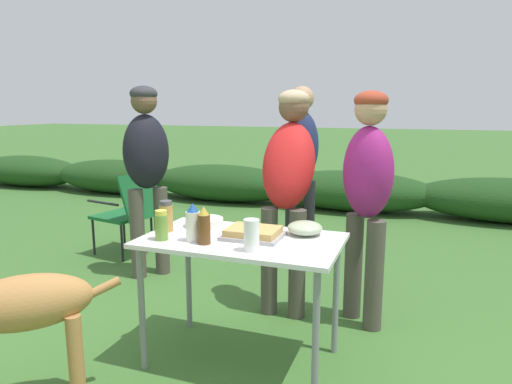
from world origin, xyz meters
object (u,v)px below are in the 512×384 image
at_px(food_tray, 253,233).
at_px(standing_person_in_gray_fleece, 147,162).
at_px(beer_bottle, 204,226).
at_px(standing_person_in_red_jacket, 301,157).
at_px(standing_person_in_olive_jacket, 288,176).
at_px(paper_cup_stack, 251,235).
at_px(mayo_bottle, 193,223).
at_px(standing_person_in_dark_puffer, 367,186).
at_px(mixing_bowl, 305,228).
at_px(relish_jar, 161,226).
at_px(plate_stack, 204,222).
at_px(spice_jar, 166,216).
at_px(folding_table, 242,251).
at_px(camp_chair_green_behind_table, 129,209).
at_px(dog, 14,312).

xyz_separation_m(food_tray, standing_person_in_gray_fleece, (-1.32, 0.97, 0.23)).
distance_m(beer_bottle, standing_person_in_red_jacket, 1.98).
xyz_separation_m(food_tray, standing_person_in_olive_jacket, (-0.01, 0.73, 0.22)).
bearing_deg(paper_cup_stack, mayo_bottle, 170.99).
height_order(mayo_bottle, standing_person_in_dark_puffer, standing_person_in_dark_puffer).
height_order(mixing_bowl, relish_jar, relish_jar).
bearing_deg(plate_stack, beer_bottle, -63.55).
xyz_separation_m(food_tray, mayo_bottle, (-0.28, -0.17, 0.07)).
height_order(food_tray, spice_jar, spice_jar).
bearing_deg(relish_jar, mayo_bottle, 12.76).
relative_size(beer_bottle, standing_person_in_dark_puffer, 0.13).
bearing_deg(relish_jar, folding_table, 24.04).
distance_m(mixing_bowl, spice_jar, 0.81).
distance_m(mixing_bowl, standing_person_in_gray_fleece, 1.79).
bearing_deg(beer_bottle, standing_person_in_olive_jacket, 78.13).
height_order(folding_table, spice_jar, spice_jar).
distance_m(mixing_bowl, camp_chair_green_behind_table, 2.44).
distance_m(mixing_bowl, standing_person_in_red_jacket, 1.69).
xyz_separation_m(food_tray, plate_stack, (-0.37, 0.14, -0.00)).
xyz_separation_m(food_tray, beer_bottle, (-0.21, -0.20, 0.07)).
height_order(plate_stack, standing_person_in_dark_puffer, standing_person_in_dark_puffer).
bearing_deg(spice_jar, standing_person_in_olive_jacket, 56.46).
xyz_separation_m(spice_jar, dog, (-0.36, -0.78, -0.31)).
height_order(spice_jar, standing_person_in_gray_fleece, standing_person_in_gray_fleece).
height_order(spice_jar, dog, spice_jar).
distance_m(plate_stack, mixing_bowl, 0.63).
bearing_deg(food_tray, plate_stack, 159.83).
bearing_deg(standing_person_in_olive_jacket, standing_person_in_gray_fleece, 168.77).
height_order(mayo_bottle, beer_bottle, mayo_bottle).
bearing_deg(beer_bottle, paper_cup_stack, -6.44).
distance_m(mayo_bottle, standing_person_in_olive_jacket, 0.96).
bearing_deg(food_tray, mayo_bottle, -148.92).
relative_size(plate_stack, mayo_bottle, 1.12).
relative_size(standing_person_in_red_jacket, camp_chair_green_behind_table, 1.98).
distance_m(paper_cup_stack, spice_jar, 0.63).
bearing_deg(standing_person_in_red_jacket, mixing_bowl, -85.77).
distance_m(folding_table, mixing_bowl, 0.38).
relative_size(mayo_bottle, relish_jar, 1.26).
bearing_deg(standing_person_in_red_jacket, standing_person_in_dark_puffer, -67.25).
distance_m(plate_stack, relish_jar, 0.36).
relative_size(relish_jar, standing_person_in_red_jacket, 0.10).
relative_size(beer_bottle, standing_person_in_gray_fleece, 0.12).
xyz_separation_m(paper_cup_stack, mayo_bottle, (-0.36, 0.06, 0.02)).
height_order(plate_stack, beer_bottle, beer_bottle).
relative_size(folding_table, dog, 1.46).
xyz_separation_m(mayo_bottle, beer_bottle, (0.08, -0.03, -0.00)).
height_order(food_tray, mixing_bowl, mixing_bowl).
distance_m(standing_person_in_dark_puffer, standing_person_in_gray_fleece, 1.88).
xyz_separation_m(beer_bottle, camp_chair_green_behind_table, (-1.62, 1.59, -0.37)).
distance_m(plate_stack, standing_person_in_dark_puffer, 1.08).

